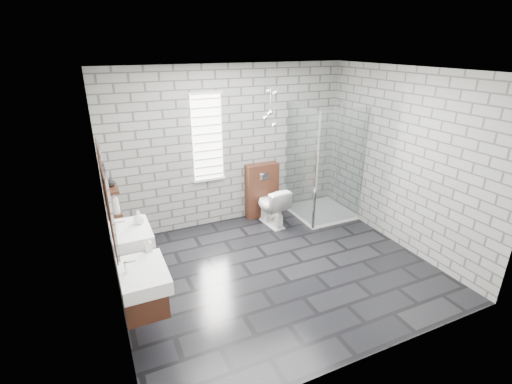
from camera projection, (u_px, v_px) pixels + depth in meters
floor at (277, 269)px, 5.29m from camera, size 4.20×3.60×0.02m
ceiling at (283, 70)px, 4.27m from camera, size 4.20×3.60×0.02m
wall_back at (230, 147)px, 6.31m from camera, size 4.20×0.02×2.70m
wall_front at (376, 245)px, 3.26m from camera, size 4.20×0.02×2.70m
wall_left at (106, 208)px, 3.97m from camera, size 0.02×3.60×2.70m
wall_right at (403, 160)px, 5.59m from camera, size 0.02×3.60×2.70m
vanity_left at (140, 278)px, 3.81m from camera, size 0.47×0.70×1.57m
vanity_right at (128, 236)px, 4.63m from camera, size 0.47×0.70×1.57m
shelf_lower at (115, 211)px, 3.97m from camera, size 0.14×0.30×0.03m
shelf_upper at (111, 189)px, 3.87m from camera, size 0.14×0.30×0.03m
window at (207, 138)px, 6.05m from camera, size 0.56×0.05×1.48m
cistern_panel at (262, 190)px, 6.75m from camera, size 0.60×0.20×1.00m
flush_plate at (264, 176)px, 6.55m from camera, size 0.18×0.01×0.12m
shower_enclosure at (321, 192)px, 6.67m from camera, size 1.00×1.00×2.03m
pendant_cluster at (271, 107)px, 5.90m from camera, size 0.23×0.25×0.98m
toilet at (272, 206)px, 6.47m from camera, size 0.46×0.72×0.70m
soap_bottle_a at (148, 245)px, 4.09m from camera, size 0.07×0.08×0.16m
soap_bottle_b at (139, 217)px, 4.70m from camera, size 0.17×0.17×0.18m
soap_bottle_c at (115, 203)px, 3.84m from camera, size 0.10×0.10×0.24m
vase at (111, 182)px, 3.88m from camera, size 0.12×0.12×0.10m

